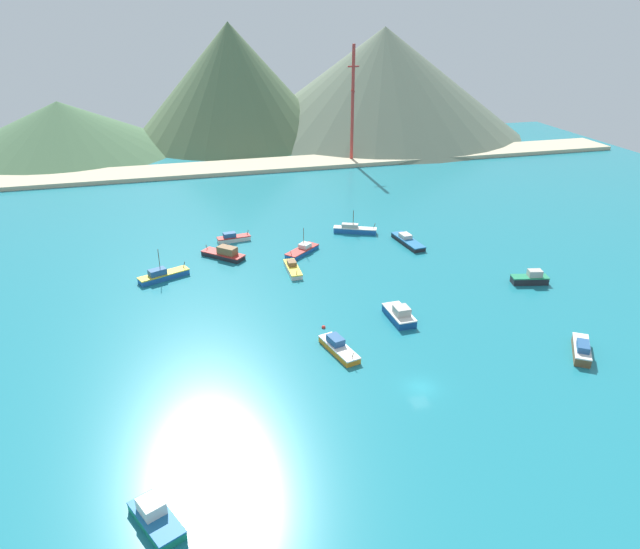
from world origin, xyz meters
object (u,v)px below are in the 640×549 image
Objects in this scene: fishing_boat_10 at (293,268)px; radio_tower at (353,104)px; fishing_boat_7 at (155,517)px; fishing_boat_1 at (582,349)px; fishing_boat_5 at (338,347)px; fishing_boat_9 at (163,275)px; fishing_boat_6 at (530,278)px; fishing_boat_11 at (354,229)px; fishing_boat_3 at (224,254)px; fishing_boat_4 at (408,241)px; buoy_0 at (324,327)px; fishing_boat_8 at (303,250)px; fishing_boat_0 at (400,315)px; fishing_boat_2 at (233,238)px.

fishing_boat_10 is 90.01m from radio_tower.
fishing_boat_7 is 151.48m from radio_tower.
fishing_boat_1 is 0.21× the size of radio_tower.
fishing_boat_5 is (-34.67, 10.09, -0.19)m from fishing_boat_1.
fishing_boat_6 is at bearing -16.40° from fishing_boat_9.
fishing_boat_9 is 45.01m from fishing_boat_11.
fishing_boat_9 is at bearing -149.79° from fishing_boat_3.
fishing_boat_11 is at bearing 43.34° from fishing_boat_10.
fishing_boat_3 is 42.24m from fishing_boat_5.
fishing_boat_4 is at bearing 99.06° from fishing_boat_1.
buoy_0 is (-41.68, -6.15, -0.87)m from fishing_boat_6.
fishing_boat_10 is at bearing -136.66° from fishing_boat_11.
fishing_boat_4 is at bearing -1.98° from fishing_boat_8.
fishing_boat_6 is 45.37m from fishing_boat_8.
fishing_boat_6 is 0.72× the size of fishing_boat_11.
fishing_boat_1 is at bearing 14.54° from fishing_boat_7.
buoy_0 is at bearing -89.90° from fishing_boat_10.
fishing_boat_1 is at bearing -35.95° from fishing_boat_9.
fishing_boat_5 reaches higher than fishing_boat_10.
fishing_boat_1 reaches higher than fishing_boat_5.
fishing_boat_9 is 100.44m from radio_tower.
radio_tower is (24.58, 103.30, 17.59)m from fishing_boat_0.
fishing_boat_9 is at bearing 144.91° from fishing_boat_0.
fishing_boat_7 reaches higher than buoy_0.
fishing_boat_8 is (-30.99, 48.90, -0.32)m from fishing_boat_1.
fishing_boat_6 is at bearing -55.05° from fishing_boat_11.
fishing_boat_5 is 13.85× the size of buoy_0.
fishing_boat_4 is (14.46, 31.19, -0.32)m from fishing_boat_0.
fishing_boat_6 is at bearing 74.13° from fishing_boat_1.
fishing_boat_7 is at bearing -115.23° from fishing_boat_8.
radio_tower is (2.45, 120.20, 17.61)m from fishing_boat_1.
fishing_boat_2 is 0.89× the size of fishing_boat_10.
fishing_boat_3 is at bearing 176.56° from fishing_boat_4.
fishing_boat_5 is 1.26× the size of fishing_boat_6.
fishing_boat_8 is (-23.31, 0.80, -0.03)m from fishing_boat_4.
fishing_boat_4 is 52.12m from fishing_boat_9.
fishing_boat_11 is at bearing -3.99° from fishing_boat_2.
fishing_boat_9 is at bearing 133.81° from buoy_0.
fishing_boat_10 is (12.09, -10.14, -0.30)m from fishing_boat_3.
fishing_boat_2 is 1.05× the size of fishing_boat_6.
fishing_boat_7 is at bearing -102.28° from fishing_boat_3.
fishing_boat_5 is at bearing -161.81° from fishing_boat_6.
radio_tower reaches higher than fishing_boat_2.
fishing_boat_1 is 74.00m from fishing_boat_2.
fishing_boat_2 is 21.14m from fishing_boat_10.
fishing_boat_0 is 34.38m from fishing_boat_4.
fishing_boat_9 reaches higher than fishing_boat_4.
fishing_boat_11 is (-9.19, 9.34, 0.16)m from fishing_boat_4.
fishing_boat_1 is (22.13, -16.90, -0.03)m from fishing_boat_0.
fishing_boat_8 is at bearing -38.30° from fishing_boat_2.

